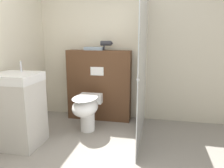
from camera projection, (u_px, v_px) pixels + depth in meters
The scene contains 7 objects.
wall_back at pixel (117, 47), 3.74m from camera, with size 8.00×0.06×2.50m.
partition_panel at pixel (99, 85), 3.75m from camera, with size 1.09×0.24×1.20m.
shower_glass at pixel (143, 67), 2.96m from camera, with size 0.04×1.46×2.01m.
toilet at pixel (86, 108), 3.25m from camera, with size 0.37×0.63×0.56m.
sink_vanity at pixel (18, 110), 2.83m from camera, with size 0.56×0.51×1.11m.
hair_drier at pixel (107, 43), 3.58m from camera, with size 0.21×0.08×0.15m.
folded_towel at pixel (94, 49), 3.62m from camera, with size 0.31×0.14×0.05m.
Camera 1 is at (0.71, -1.64, 1.41)m, focal length 35.00 mm.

